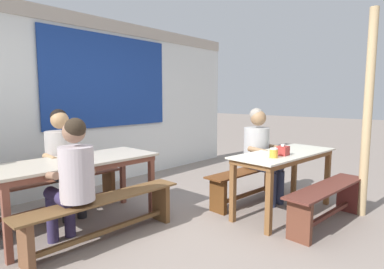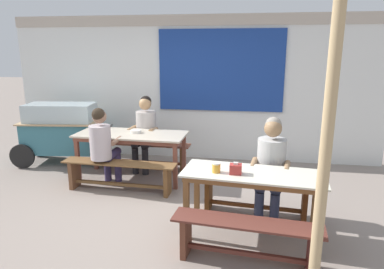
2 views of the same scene
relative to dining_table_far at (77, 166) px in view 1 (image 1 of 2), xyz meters
The scene contains 15 objects.
ground_plane 1.50m from the dining_table_far, 53.49° to the right, with size 40.00×40.00×0.00m, color gray.
backdrop_wall 1.73m from the dining_table_far, 58.76° to the left, with size 7.02×0.23×2.70m.
dining_table_far is the anchor object (origin of this frame).
dining_table_near 2.46m from the dining_table_far, 38.52° to the right, with size 1.60×0.75×0.77m.
bench_far_back 0.67m from the dining_table_far, 88.17° to the left, with size 1.71×0.34×0.46m.
bench_far_front 0.68m from the dining_table_far, 91.83° to the right, with size 1.73×0.35×0.46m.
bench_near_back 2.25m from the dining_table_far, 26.52° to the right, with size 1.48×0.43×0.46m.
bench_near_front 2.82m from the dining_table_far, 47.99° to the right, with size 1.49×0.44×0.46m.
person_left_back_turned 0.54m from the dining_table_far, 122.04° to the right, with size 0.43×0.59×1.27m.
person_right_near_table 2.40m from the dining_table_far, 26.37° to the right, with size 0.50×0.58×1.30m.
person_center_facing 0.50m from the dining_table_far, 79.99° to the left, with size 0.49×0.57×1.30m.
tissue_box 2.36m from the dining_table_far, 42.62° to the right, with size 0.13×0.11×0.13m.
condiment_jar 2.20m from the dining_table_far, 46.15° to the right, with size 0.09×0.09×0.11m.
soup_bowl 0.13m from the dining_table_far, 35.63° to the left, with size 0.18×0.18×0.05m, color silver.
wooden_support_post 3.43m from the dining_table_far, 42.70° to the right, with size 0.10×0.10×2.48m, color tan.
Camera 1 is at (-2.50, -2.13, 1.45)m, focal length 29.41 mm.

